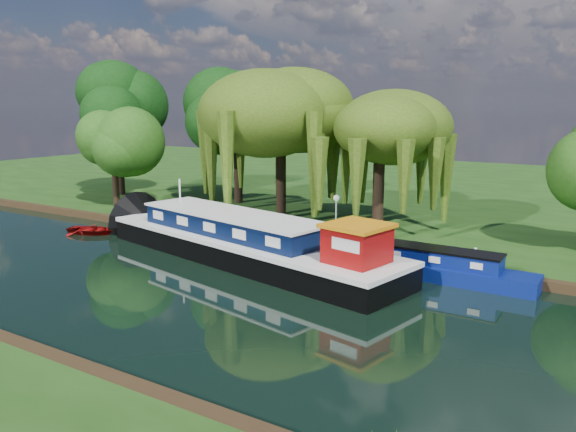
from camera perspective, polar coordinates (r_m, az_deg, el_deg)
The scene contains 13 objects.
ground at distance 25.04m, azimuth -7.20°, elevation -7.86°, with size 120.00×120.00×0.00m, color black.
far_bank at distance 55.03m, azimuth 15.50°, elevation 2.57°, with size 120.00×52.00×0.45m, color #173A0F.
dutch_barge at distance 29.78m, azimuth -4.19°, elevation -2.70°, with size 19.47×8.10×4.01m.
narrowboat at distance 28.03m, azimuth 13.16°, elevation -4.77°, with size 10.97×1.94×1.60m.
red_dinghy at distance 38.24m, azimuth -19.28°, elevation -1.70°, with size 2.33×3.27×0.68m, color maroon.
willow_left at distance 37.87m, azimuth -0.75°, elevation 10.18°, with size 8.03×8.03×9.62m.
willow_right at distance 34.62m, azimuth 9.33°, elevation 7.73°, with size 6.37×6.37×7.76m.
tree_far_left at distance 44.81m, azimuth -17.36°, elevation 7.28°, with size 4.51×4.51×7.27m.
tree_far_back at distance 50.55m, azimuth -17.03°, elevation 10.09°, with size 6.06×6.06×10.20m.
tree_far_mid at distance 44.52m, azimuth -5.18°, elevation 9.84°, with size 5.89×5.89×9.63m.
lamppost at distance 32.78m, azimuth 4.93°, elevation 1.13°, with size 0.36×0.36×2.56m.
mooring_posts at distance 31.73m, azimuth 1.56°, elevation -1.88°, with size 19.16×0.16×1.00m.
reeds_near at distance 15.48m, azimuth -4.74°, elevation -18.29°, with size 33.70×1.50×1.10m.
Camera 1 is at (14.93, -18.36, 8.18)m, focal length 35.00 mm.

